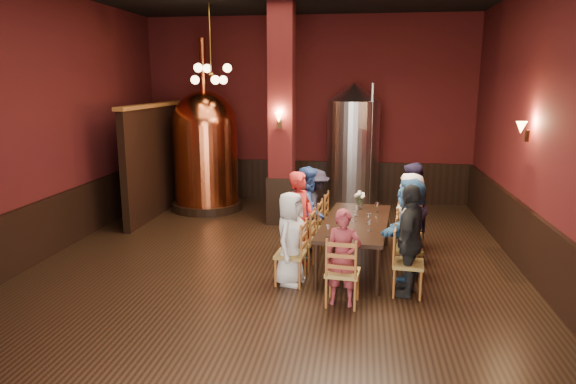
# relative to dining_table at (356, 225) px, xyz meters

# --- Properties ---
(room) EXTENTS (10.00, 10.02, 4.50)m
(room) POSITION_rel_dining_table_xyz_m (-1.28, -0.38, 1.56)
(room) COLOR black
(room) RESTS_ON ground
(wainscot_right) EXTENTS (0.08, 9.90, 1.00)m
(wainscot_right) POSITION_rel_dining_table_xyz_m (2.68, -0.38, -0.19)
(wainscot_right) COLOR black
(wainscot_right) RESTS_ON ground
(wainscot_back) EXTENTS (7.90, 0.08, 1.00)m
(wainscot_back) POSITION_rel_dining_table_xyz_m (-1.28, 4.58, -0.19)
(wainscot_back) COLOR black
(wainscot_back) RESTS_ON ground
(wainscot_left) EXTENTS (0.08, 9.90, 1.00)m
(wainscot_left) POSITION_rel_dining_table_xyz_m (-5.24, -0.38, -0.19)
(wainscot_left) COLOR black
(wainscot_left) RESTS_ON ground
(column) EXTENTS (0.58, 0.58, 4.50)m
(column) POSITION_rel_dining_table_xyz_m (-1.58, 2.42, 1.56)
(column) COLOR #43110E
(column) RESTS_ON ground
(partition) EXTENTS (0.22, 3.50, 2.40)m
(partition) POSITION_rel_dining_table_xyz_m (-4.48, 2.82, 0.51)
(partition) COLOR black
(partition) RESTS_ON ground
(pendant_cluster) EXTENTS (0.90, 0.90, 1.70)m
(pendant_cluster) POSITION_rel_dining_table_xyz_m (-3.08, 2.52, 2.41)
(pendant_cluster) COLOR #A57226
(pendant_cluster) RESTS_ON room
(sconce_wall) EXTENTS (0.20, 0.20, 0.36)m
(sconce_wall) POSITION_rel_dining_table_xyz_m (2.62, 0.42, 1.51)
(sconce_wall) COLOR black
(sconce_wall) RESTS_ON room
(sconce_column) EXTENTS (0.20, 0.20, 0.36)m
(sconce_column) POSITION_rel_dining_table_xyz_m (-1.58, 2.12, 1.51)
(sconce_column) COLOR black
(sconce_column) RESTS_ON column
(dining_table) EXTENTS (1.22, 2.48, 0.75)m
(dining_table) POSITION_rel_dining_table_xyz_m (0.00, 0.00, 0.00)
(dining_table) COLOR black
(dining_table) RESTS_ON ground
(chair_0) EXTENTS (0.50, 0.50, 0.92)m
(chair_0) POSITION_rel_dining_table_xyz_m (-0.94, -0.91, -0.23)
(chair_0) COLOR #945F25
(chair_0) RESTS_ON ground
(person_0) EXTENTS (0.61, 0.78, 1.39)m
(person_0) POSITION_rel_dining_table_xyz_m (-0.94, -0.91, 0.01)
(person_0) COLOR silver
(person_0) RESTS_ON ground
(chair_1) EXTENTS (0.50, 0.50, 0.92)m
(chair_1) POSITION_rel_dining_table_xyz_m (-0.88, -0.25, -0.23)
(chair_1) COLOR #945F25
(chair_1) RESTS_ON ground
(person_1) EXTENTS (0.57, 0.68, 1.58)m
(person_1) POSITION_rel_dining_table_xyz_m (-0.88, -0.25, 0.10)
(person_1) COLOR red
(person_1) RESTS_ON ground
(chair_2) EXTENTS (0.50, 0.50, 0.92)m
(chair_2) POSITION_rel_dining_table_xyz_m (-0.81, 0.41, -0.23)
(chair_2) COLOR #945F25
(chair_2) RESTS_ON ground
(person_2) EXTENTS (0.40, 0.77, 1.55)m
(person_2) POSITION_rel_dining_table_xyz_m (-0.81, 0.41, 0.09)
(person_2) COLOR navy
(person_2) RESTS_ON ground
(chair_3) EXTENTS (0.50, 0.50, 0.92)m
(chair_3) POSITION_rel_dining_table_xyz_m (-0.75, 1.08, -0.23)
(chair_3) COLOR #945F25
(chair_3) RESTS_ON ground
(person_3) EXTENTS (0.73, 1.01, 1.40)m
(person_3) POSITION_rel_dining_table_xyz_m (-0.75, 1.08, 0.01)
(person_3) COLOR black
(person_3) RESTS_ON ground
(chair_4) EXTENTS (0.50, 0.50, 0.92)m
(chair_4) POSITION_rel_dining_table_xyz_m (0.75, -1.08, -0.23)
(chair_4) COLOR #945F25
(chair_4) RESTS_ON ground
(person_4) EXTENTS (0.62, 1.00, 1.59)m
(person_4) POSITION_rel_dining_table_xyz_m (0.75, -1.08, 0.11)
(person_4) COLOR black
(person_4) RESTS_ON ground
(chair_5) EXTENTS (0.50, 0.50, 0.92)m
(chair_5) POSITION_rel_dining_table_xyz_m (0.81, -0.41, -0.23)
(chair_5) COLOR #945F25
(chair_5) RESTS_ON ground
(person_5) EXTENTS (0.96, 1.51, 1.56)m
(person_5) POSITION_rel_dining_table_xyz_m (0.81, -0.41, 0.09)
(person_5) COLOR #2C5685
(person_5) RESTS_ON ground
(chair_6) EXTENTS (0.50, 0.50, 0.92)m
(chair_6) POSITION_rel_dining_table_xyz_m (0.88, 0.25, -0.23)
(chair_6) COLOR #945F25
(chair_6) RESTS_ON ground
(person_6) EXTENTS (0.64, 0.83, 1.51)m
(person_6) POSITION_rel_dining_table_xyz_m (0.88, 0.25, 0.07)
(person_6) COLOR white
(person_6) RESTS_ON ground
(chair_7) EXTENTS (0.50, 0.50, 0.92)m
(chair_7) POSITION_rel_dining_table_xyz_m (0.94, 0.91, -0.23)
(chair_7) COLOR #945F25
(chair_7) RESTS_ON ground
(person_7) EXTENTS (0.63, 0.85, 1.58)m
(person_7) POSITION_rel_dining_table_xyz_m (0.94, 0.91, 0.10)
(person_7) COLOR #231D3A
(person_7) RESTS_ON ground
(chair_8) EXTENTS (0.50, 0.50, 0.92)m
(chair_8) POSITION_rel_dining_table_xyz_m (-0.15, -1.54, -0.23)
(chair_8) COLOR #945F25
(chair_8) RESTS_ON ground
(person_8) EXTENTS (0.51, 0.36, 1.32)m
(person_8) POSITION_rel_dining_table_xyz_m (-0.15, -1.54, -0.03)
(person_8) COLOR maroon
(person_8) RESTS_ON ground
(copper_kettle) EXTENTS (1.81, 1.81, 3.89)m
(copper_kettle) POSITION_rel_dining_table_xyz_m (-3.51, 3.33, 0.73)
(copper_kettle) COLOR black
(copper_kettle) RESTS_ON ground
(steel_vessel) EXTENTS (1.34, 1.34, 2.92)m
(steel_vessel) POSITION_rel_dining_table_xyz_m (-0.14, 3.92, 0.77)
(steel_vessel) COLOR #B2B2B7
(steel_vessel) RESTS_ON ground
(rose_vase) EXTENTS (0.19, 0.19, 0.32)m
(rose_vase) POSITION_rel_dining_table_xyz_m (0.05, 0.80, 0.27)
(rose_vase) COLOR white
(rose_vase) RESTS_ON dining_table
(wine_glass_0) EXTENTS (0.07, 0.07, 0.17)m
(wine_glass_0) POSITION_rel_dining_table_xyz_m (0.00, 0.31, 0.15)
(wine_glass_0) COLOR white
(wine_glass_0) RESTS_ON dining_table
(wine_glass_1) EXTENTS (0.07, 0.07, 0.17)m
(wine_glass_1) POSITION_rel_dining_table_xyz_m (0.21, -0.55, 0.15)
(wine_glass_1) COLOR white
(wine_glass_1) RESTS_ON dining_table
(wine_glass_2) EXTENTS (0.07, 0.07, 0.17)m
(wine_glass_2) POSITION_rel_dining_table_xyz_m (-0.02, -0.03, 0.15)
(wine_glass_2) COLOR white
(wine_glass_2) RESTS_ON dining_table
(wine_glass_3) EXTENTS (0.07, 0.07, 0.17)m
(wine_glass_3) POSITION_rel_dining_table_xyz_m (0.19, -0.16, 0.15)
(wine_glass_3) COLOR white
(wine_glass_3) RESTS_ON dining_table
(wine_glass_4) EXTENTS (0.07, 0.07, 0.17)m
(wine_glass_4) POSITION_rel_dining_table_xyz_m (0.35, 0.63, 0.15)
(wine_glass_4) COLOR white
(wine_glass_4) RESTS_ON dining_table
(wine_glass_5) EXTENTS (0.07, 0.07, 0.17)m
(wine_glass_5) POSITION_rel_dining_table_xyz_m (-0.39, -0.91, 0.15)
(wine_glass_5) COLOR white
(wine_glass_5) RESTS_ON dining_table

